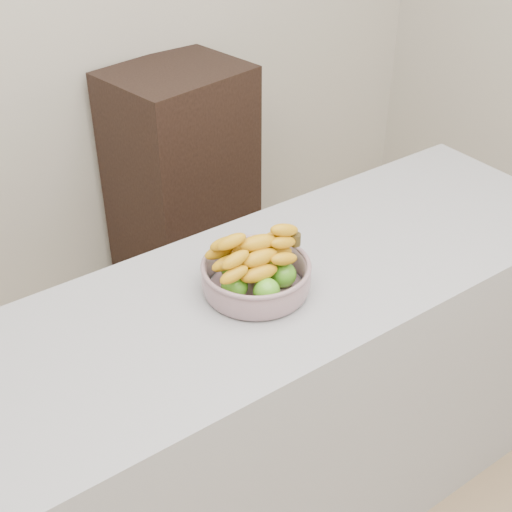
{
  "coord_description": "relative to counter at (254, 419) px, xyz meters",
  "views": [
    {
      "loc": [
        -0.8,
        -0.62,
        1.95
      ],
      "look_at": [
        0.01,
        0.5,
        1.0
      ],
      "focal_mm": 50.0,
      "sensor_mm": 36.0,
      "label": 1
    }
  ],
  "objects": [
    {
      "name": "fruit_bowl",
      "position": [
        0.01,
        0.0,
        0.5
      ],
      "size": [
        0.27,
        0.27,
        0.16
      ],
      "rotation": [
        0.0,
        0.0,
        -0.24
      ],
      "color": "#8FA0AC",
      "rests_on": "counter"
    },
    {
      "name": "counter",
      "position": [
        0.0,
        0.0,
        0.0
      ],
      "size": [
        2.0,
        0.6,
        0.9
      ],
      "primitive_type": "cube",
      "color": "#A4A5AD",
      "rests_on": "ground"
    },
    {
      "name": "cabinet",
      "position": [
        0.53,
        1.28,
        0.04
      ],
      "size": [
        0.6,
        0.51,
        0.97
      ],
      "primitive_type": "cube",
      "rotation": [
        0.0,
        0.0,
        0.16
      ],
      "color": "black",
      "rests_on": "ground"
    }
  ]
}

